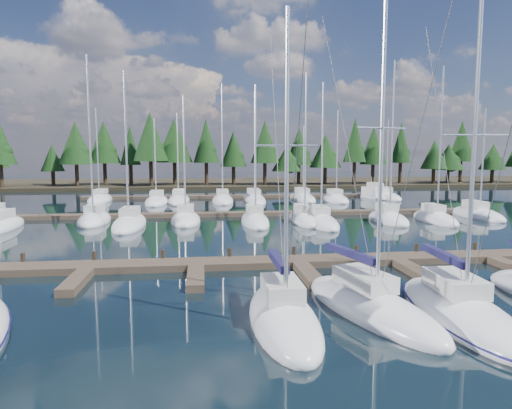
{
  "coord_description": "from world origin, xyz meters",
  "views": [
    {
      "loc": [
        -5.59,
        -8.32,
        6.65
      ],
      "look_at": [
        -2.01,
        22.0,
        3.22
      ],
      "focal_mm": 32.0,
      "sensor_mm": 36.0,
      "label": 1
    }
  ],
  "objects": [
    {
      "name": "ground",
      "position": [
        0.0,
        30.0,
        0.0
      ],
      "size": [
        260.0,
        260.0,
        0.0
      ],
      "primitive_type": "plane",
      "color": "black",
      "rests_on": "ground"
    },
    {
      "name": "far_shore",
      "position": [
        0.0,
        90.0,
        0.3
      ],
      "size": [
        220.0,
        30.0,
        0.6
      ],
      "primitive_type": "cube",
      "color": "#2B2518",
      "rests_on": "ground"
    },
    {
      "name": "main_dock",
      "position": [
        0.0,
        17.36,
        0.2
      ],
      "size": [
        44.0,
        6.13,
        0.9
      ],
      "color": "#4B3C2F",
      "rests_on": "ground"
    },
    {
      "name": "back_docks",
      "position": [
        0.0,
        49.58,
        0.2
      ],
      "size": [
        50.0,
        21.8,
        0.4
      ],
      "color": "#4B3C2F",
      "rests_on": "ground"
    },
    {
      "name": "front_sailboat_2",
      "position": [
        -2.53,
        8.53,
        0.29
      ],
      "size": [
        2.56,
        7.78,
        12.59
      ],
      "color": "silver",
      "rests_on": "ground"
    },
    {
      "name": "front_sailboat_3",
      "position": [
        1.28,
        9.43,
        0.29
      ],
      "size": [
        4.86,
        9.21,
        13.87
      ],
      "color": "silver",
      "rests_on": "ground"
    },
    {
      "name": "front_sailboat_4",
      "position": [
        4.67,
        8.44,
        0.28
      ],
      "size": [
        3.55,
        9.59,
        13.33
      ],
      "color": "silver",
      "rests_on": "ground"
    },
    {
      "name": "back_sailboat_rows",
      "position": [
        0.04,
        44.93,
        0.27
      ],
      "size": [
        48.88,
        33.27,
        16.74
      ],
      "color": "silver",
      "rests_on": "ground"
    },
    {
      "name": "motor_yacht_right",
      "position": [
        19.9,
        57.14,
        0.43
      ],
      "size": [
        3.57,
        7.94,
        3.81
      ],
      "color": "silver",
      "rests_on": "ground"
    },
    {
      "name": "tree_line",
      "position": [
        -4.35,
        80.25,
        7.83
      ],
      "size": [
        185.32,
        11.52,
        13.85
      ],
      "color": "black",
      "rests_on": "far_shore"
    }
  ]
}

